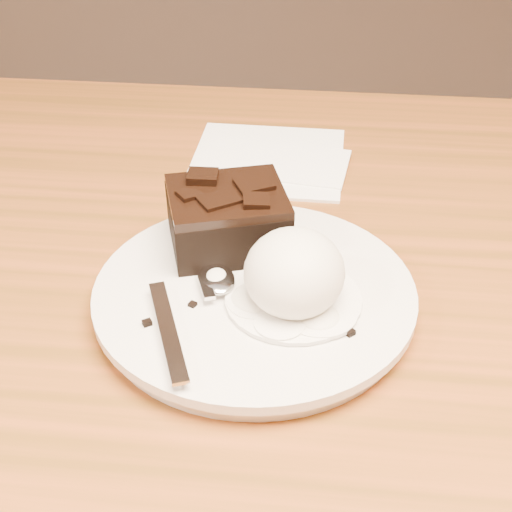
# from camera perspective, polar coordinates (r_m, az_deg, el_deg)

# --- Properties ---
(plate) EXTENTS (0.23, 0.23, 0.02)m
(plate) POSITION_cam_1_polar(r_m,az_deg,el_deg) (0.54, -0.11, -3.27)
(plate) COLOR silver
(plate) RESTS_ON dining_table
(brownie) EXTENTS (0.11, 0.10, 0.04)m
(brownie) POSITION_cam_1_polar(r_m,az_deg,el_deg) (0.56, -2.21, 2.66)
(brownie) COLOR black
(brownie) RESTS_ON plate
(ice_cream_scoop) EXTENTS (0.07, 0.07, 0.06)m
(ice_cream_scoop) POSITION_cam_1_polar(r_m,az_deg,el_deg) (0.50, 2.99, -1.29)
(ice_cream_scoop) COLOR white
(ice_cream_scoop) RESTS_ON plate
(melt_puddle) EXTENTS (0.10, 0.10, 0.00)m
(melt_puddle) POSITION_cam_1_polar(r_m,az_deg,el_deg) (0.52, 2.91, -3.41)
(melt_puddle) COLOR white
(melt_puddle) RESTS_ON plate
(spoon) EXTENTS (0.08, 0.15, 0.01)m
(spoon) POSITION_cam_1_polar(r_m,az_deg,el_deg) (0.53, -3.09, -1.94)
(spoon) COLOR silver
(spoon) RESTS_ON plate
(napkin) EXTENTS (0.15, 0.15, 0.01)m
(napkin) POSITION_cam_1_polar(r_m,az_deg,el_deg) (0.73, 0.90, 7.59)
(napkin) COLOR white
(napkin) RESTS_ON dining_table
(crumb_a) EXTENTS (0.01, 0.01, 0.00)m
(crumb_a) POSITION_cam_1_polar(r_m,az_deg,el_deg) (0.50, -8.45, -5.16)
(crumb_a) COLOR black
(crumb_a) RESTS_ON plate
(crumb_b) EXTENTS (0.01, 0.01, 0.00)m
(crumb_b) POSITION_cam_1_polar(r_m,az_deg,el_deg) (0.51, -4.94, -3.77)
(crumb_b) COLOR black
(crumb_b) RESTS_ON plate
(crumb_c) EXTENTS (0.01, 0.01, 0.00)m
(crumb_c) POSITION_cam_1_polar(r_m,az_deg,el_deg) (0.49, 7.36, -5.96)
(crumb_c) COLOR black
(crumb_c) RESTS_ON plate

